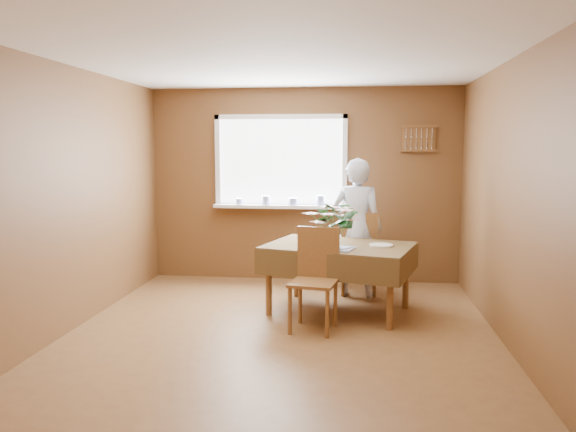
# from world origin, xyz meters

# --- Properties ---
(floor) EXTENTS (4.50, 4.50, 0.00)m
(floor) POSITION_xyz_m (0.00, 0.00, 0.00)
(floor) COLOR brown
(floor) RESTS_ON ground
(ceiling) EXTENTS (4.50, 4.50, 0.00)m
(ceiling) POSITION_xyz_m (0.00, 0.00, 2.50)
(ceiling) COLOR white
(ceiling) RESTS_ON wall_back
(wall_back) EXTENTS (4.00, 0.00, 4.00)m
(wall_back) POSITION_xyz_m (0.00, 2.25, 1.25)
(wall_back) COLOR brown
(wall_back) RESTS_ON floor
(wall_front) EXTENTS (4.00, 0.00, 4.00)m
(wall_front) POSITION_xyz_m (0.00, -2.25, 1.25)
(wall_front) COLOR brown
(wall_front) RESTS_ON floor
(wall_left) EXTENTS (0.00, 4.50, 4.50)m
(wall_left) POSITION_xyz_m (-2.00, 0.00, 1.25)
(wall_left) COLOR brown
(wall_left) RESTS_ON floor
(wall_right) EXTENTS (0.00, 4.50, 4.50)m
(wall_right) POSITION_xyz_m (2.00, 0.00, 1.25)
(wall_right) COLOR brown
(wall_right) RESTS_ON floor
(window_assembly) EXTENTS (1.72, 0.20, 1.22)m
(window_assembly) POSITION_xyz_m (-0.29, 2.20, 1.36)
(window_assembly) COLOR white
(window_assembly) RESTS_ON wall_back
(spoon_rack) EXTENTS (0.44, 0.05, 0.33)m
(spoon_rack) POSITION_xyz_m (1.45, 2.22, 1.85)
(spoon_rack) COLOR brown
(spoon_rack) RESTS_ON wall_back
(dining_table) EXTENTS (1.70, 1.37, 0.73)m
(dining_table) POSITION_xyz_m (0.51, 0.82, 0.63)
(dining_table) COLOR brown
(dining_table) RESTS_ON floor
(chair_far) EXTENTS (0.43, 0.43, 1.00)m
(chair_far) POSITION_xyz_m (0.72, 1.54, 0.54)
(chair_far) COLOR brown
(chair_far) RESTS_ON floor
(chair_near) EXTENTS (0.48, 0.48, 0.97)m
(chair_near) POSITION_xyz_m (0.30, 0.25, 0.53)
(chair_near) COLOR brown
(chair_near) RESTS_ON floor
(seated_woman) EXTENTS (0.66, 0.50, 1.62)m
(seated_woman) POSITION_xyz_m (0.69, 1.48, 0.81)
(seated_woman) COLOR white
(seated_woman) RESTS_ON floor
(flower_bouquet) EXTENTS (0.50, 0.50, 0.42)m
(flower_bouquet) POSITION_xyz_m (0.47, 0.62, 1.00)
(flower_bouquet) COLOR white
(flower_bouquet) RESTS_ON dining_table
(side_plate) EXTENTS (0.34, 0.34, 0.01)m
(side_plate) POSITION_xyz_m (0.95, 0.81, 0.73)
(side_plate) COLOR white
(side_plate) RESTS_ON dining_table
(table_knife) EXTENTS (0.14, 0.18, 0.00)m
(table_knife) POSITION_xyz_m (0.60, 0.56, 0.73)
(table_knife) COLOR silver
(table_knife) RESTS_ON dining_table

